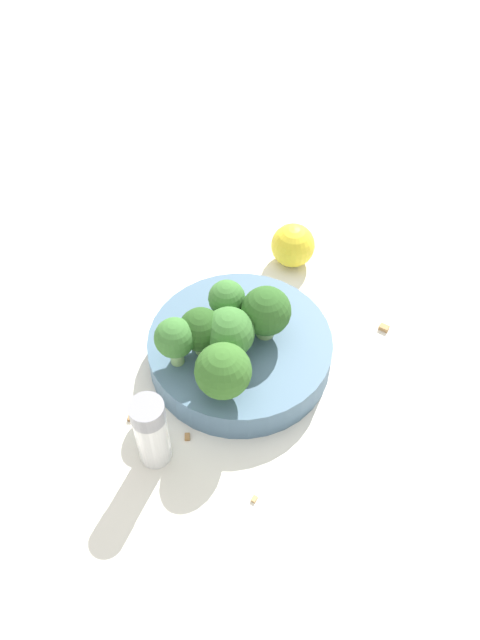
# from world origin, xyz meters

# --- Properties ---
(ground_plane) EXTENTS (3.00, 3.00, 0.00)m
(ground_plane) POSITION_xyz_m (0.00, 0.00, 0.00)
(ground_plane) COLOR silver
(bowl) EXTENTS (0.18, 0.18, 0.03)m
(bowl) POSITION_xyz_m (0.00, 0.00, 0.02)
(bowl) COLOR slate
(bowl) RESTS_ON ground_plane
(broccoli_floret_0) EXTENTS (0.05, 0.05, 0.06)m
(broccoli_floret_0) POSITION_xyz_m (0.03, 0.01, 0.07)
(broccoli_floret_0) COLOR #8EB770
(broccoli_floret_0) RESTS_ON bowl
(broccoli_floret_1) EXTENTS (0.04, 0.04, 0.06)m
(broccoli_floret_1) POSITION_xyz_m (-0.06, -0.02, 0.07)
(broccoli_floret_1) COLOR #8EB770
(broccoli_floret_1) RESTS_ON bowl
(broccoli_floret_2) EXTENTS (0.04, 0.04, 0.05)m
(broccoli_floret_2) POSITION_xyz_m (-0.04, -0.01, 0.07)
(broccoli_floret_2) COLOR #8EB770
(broccoli_floret_2) RESTS_ON bowl
(broccoli_floret_3) EXTENTS (0.05, 0.05, 0.06)m
(broccoli_floret_3) POSITION_xyz_m (-0.01, -0.01, 0.06)
(broccoli_floret_3) COLOR #8EB770
(broccoli_floret_3) RESTS_ON bowl
(broccoli_floret_4) EXTENTS (0.05, 0.05, 0.06)m
(broccoli_floret_4) POSITION_xyz_m (-0.02, -0.06, 0.07)
(broccoli_floret_4) COLOR #8EB770
(broccoli_floret_4) RESTS_ON bowl
(broccoli_floret_5) EXTENTS (0.04, 0.04, 0.05)m
(broccoli_floret_5) POSITION_xyz_m (-0.01, 0.03, 0.07)
(broccoli_floret_5) COLOR #7A9E5B
(broccoli_floret_5) RESTS_ON bowl
(pepper_shaker) EXTENTS (0.03, 0.03, 0.08)m
(pepper_shaker) POSITION_xyz_m (-0.09, -0.10, 0.04)
(pepper_shaker) COLOR silver
(pepper_shaker) RESTS_ON ground_plane
(lemon_wedge) EXTENTS (0.05, 0.05, 0.05)m
(lemon_wedge) POSITION_xyz_m (0.07, 0.14, 0.03)
(lemon_wedge) COLOR yellow
(lemon_wedge) RESTS_ON ground_plane
(almond_crumb_0) EXTENTS (0.01, 0.01, 0.01)m
(almond_crumb_0) POSITION_xyz_m (0.09, 0.06, 0.00)
(almond_crumb_0) COLOR olive
(almond_crumb_0) RESTS_ON ground_plane
(almond_crumb_1) EXTENTS (0.01, 0.01, 0.01)m
(almond_crumb_1) POSITION_xyz_m (-0.11, -0.06, 0.00)
(almond_crumb_1) COLOR olive
(almond_crumb_1) RESTS_ON ground_plane
(almond_crumb_2) EXTENTS (0.00, 0.01, 0.01)m
(almond_crumb_2) POSITION_xyz_m (-0.06, -0.09, 0.00)
(almond_crumb_2) COLOR olive
(almond_crumb_2) RESTS_ON ground_plane
(almond_crumb_3) EXTENTS (0.01, 0.01, 0.01)m
(almond_crumb_3) POSITION_xyz_m (0.16, 0.03, 0.00)
(almond_crumb_3) COLOR #AD7F4C
(almond_crumb_3) RESTS_ON ground_plane
(almond_crumb_4) EXTENTS (0.01, 0.01, 0.01)m
(almond_crumb_4) POSITION_xyz_m (0.00, -0.15, 0.00)
(almond_crumb_4) COLOR tan
(almond_crumb_4) RESTS_ON ground_plane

